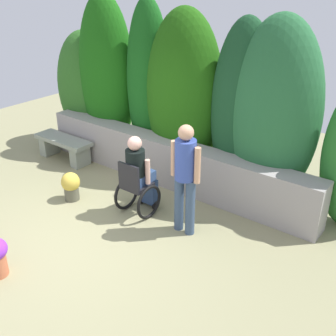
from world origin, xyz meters
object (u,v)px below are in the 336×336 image
(flower_pot_purple_near, at_px, (71,185))
(stone_bench, at_px, (64,146))
(person_standing_companion, at_px, (185,173))
(person_in_wheelchair, at_px, (138,178))

(flower_pot_purple_near, bearing_deg, stone_bench, 144.14)
(flower_pot_purple_near, bearing_deg, person_standing_companion, 10.95)
(person_standing_companion, xyz_separation_m, flower_pot_purple_near, (-2.07, -0.40, -0.70))
(person_standing_companion, relative_size, flower_pot_purple_near, 3.37)
(stone_bench, relative_size, person_in_wheelchair, 1.00)
(person_in_wheelchair, height_order, flower_pot_purple_near, person_in_wheelchair)
(stone_bench, xyz_separation_m, person_in_wheelchair, (2.57, -0.61, 0.32))
(stone_bench, distance_m, person_standing_companion, 3.57)
(stone_bench, bearing_deg, person_standing_companion, -3.64)
(person_in_wheelchair, relative_size, person_standing_companion, 0.79)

